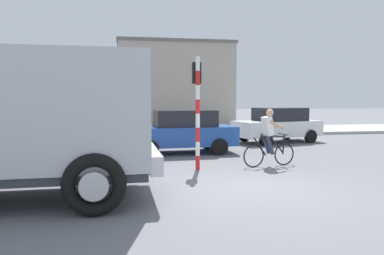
{
  "coord_description": "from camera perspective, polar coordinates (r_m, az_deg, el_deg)",
  "views": [
    {
      "loc": [
        -2.76,
        -7.73,
        2.03
      ],
      "look_at": [
        -0.92,
        2.5,
        1.2
      ],
      "focal_mm": 34.21,
      "sensor_mm": 36.0,
      "label": 1
    }
  ],
  "objects": [
    {
      "name": "ground_plane",
      "position": [
        8.45,
        9.28,
        -9.38
      ],
      "size": [
        120.0,
        120.0,
        0.0
      ],
      "primitive_type": "plane",
      "color": "slate"
    },
    {
      "name": "sidewalk_far",
      "position": [
        21.5,
        -2.81,
        -0.65
      ],
      "size": [
        80.0,
        5.0,
        0.16
      ],
      "primitive_type": "cube",
      "color": "#ADADA8",
      "rests_on": "ground"
    },
    {
      "name": "truck_foreground",
      "position": [
        7.91,
        -26.09,
        1.48
      ],
      "size": [
        5.47,
        2.93,
        2.9
      ],
      "color": "#B2B7BC",
      "rests_on": "ground"
    },
    {
      "name": "cyclist",
      "position": [
        11.1,
        11.93,
        -1.56
      ],
      "size": [
        1.71,
        0.55,
        1.72
      ],
      "color": "black",
      "rests_on": "ground"
    },
    {
      "name": "traffic_light_pole",
      "position": [
        10.41,
        0.82,
        4.77
      ],
      "size": [
        0.24,
        0.43,
        3.2
      ],
      "color": "red",
      "rests_on": "ground"
    },
    {
      "name": "car_red_near",
      "position": [
        13.56,
        -1.59,
        -0.58
      ],
      "size": [
        4.08,
        2.04,
        1.6
      ],
      "color": "#234C9E",
      "rests_on": "ground"
    },
    {
      "name": "car_white_mid",
      "position": [
        17.35,
        13.24,
        0.43
      ],
      "size": [
        4.3,
        2.64,
        1.6
      ],
      "color": "white",
      "rests_on": "ground"
    },
    {
      "name": "building_corner_left",
      "position": [
        28.86,
        -23.45,
        4.44
      ],
      "size": [
        10.3,
        6.33,
        4.31
      ],
      "color": "beige",
      "rests_on": "ground"
    },
    {
      "name": "building_mid_block",
      "position": [
        28.63,
        -3.18,
        6.51
      ],
      "size": [
        8.16,
        8.13,
        6.01
      ],
      "color": "#9E9389",
      "rests_on": "ground"
    }
  ]
}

